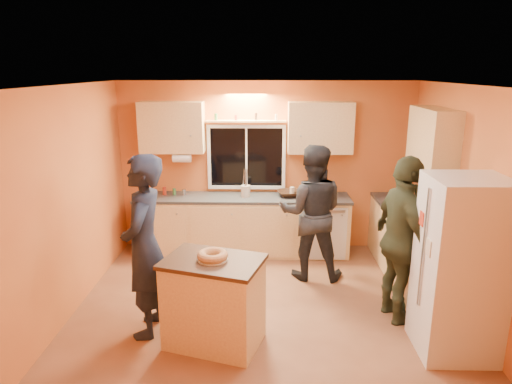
{
  "coord_description": "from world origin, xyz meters",
  "views": [
    {
      "loc": [
        -0.01,
        -4.92,
        2.77
      ],
      "look_at": [
        -0.12,
        0.4,
        1.33
      ],
      "focal_mm": 32.0,
      "sensor_mm": 36.0,
      "label": 1
    }
  ],
  "objects_px": {
    "island": "(214,301)",
    "refrigerator": "(460,268)",
    "person_center": "(311,213)",
    "person_right": "(403,241)",
    "person_left": "(144,247)"
  },
  "relations": [
    {
      "from": "island",
      "to": "refrigerator",
      "type": "bearing_deg",
      "value": 15.57
    },
    {
      "from": "person_center",
      "to": "person_right",
      "type": "height_order",
      "value": "person_right"
    },
    {
      "from": "refrigerator",
      "to": "person_center",
      "type": "bearing_deg",
      "value": 127.33
    },
    {
      "from": "refrigerator",
      "to": "person_right",
      "type": "relative_size",
      "value": 0.95
    },
    {
      "from": "person_left",
      "to": "person_center",
      "type": "distance_m",
      "value": 2.33
    },
    {
      "from": "person_center",
      "to": "person_right",
      "type": "xyz_separation_m",
      "value": [
        0.89,
        -1.09,
        0.03
      ]
    },
    {
      "from": "person_right",
      "to": "person_left",
      "type": "bearing_deg",
      "value": 85.71
    },
    {
      "from": "person_left",
      "to": "person_right",
      "type": "xyz_separation_m",
      "value": [
        2.77,
        0.3,
        -0.03
      ]
    },
    {
      "from": "person_left",
      "to": "person_right",
      "type": "bearing_deg",
      "value": 95.69
    },
    {
      "from": "person_left",
      "to": "person_right",
      "type": "relative_size",
      "value": 1.03
    },
    {
      "from": "refrigerator",
      "to": "person_right",
      "type": "distance_m",
      "value": 0.71
    },
    {
      "from": "island",
      "to": "person_right",
      "type": "height_order",
      "value": "person_right"
    },
    {
      "from": "island",
      "to": "person_left",
      "type": "height_order",
      "value": "person_left"
    },
    {
      "from": "refrigerator",
      "to": "person_right",
      "type": "bearing_deg",
      "value": 123.52
    },
    {
      "from": "person_center",
      "to": "person_right",
      "type": "bearing_deg",
      "value": 134.6
    }
  ]
}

